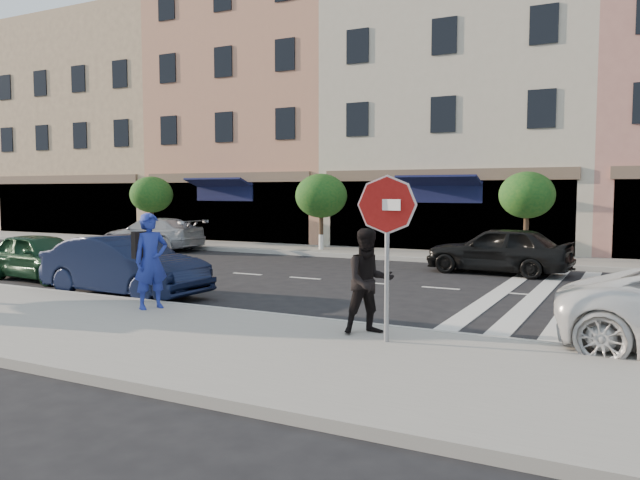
{
  "coord_description": "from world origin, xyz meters",
  "views": [
    {
      "loc": [
        6.59,
        -11.61,
        2.5
      ],
      "look_at": [
        0.1,
        0.88,
        1.4
      ],
      "focal_mm": 35.0,
      "sensor_mm": 36.0,
      "label": 1
    }
  ],
  "objects": [
    {
      "name": "building_west_far",
      "position": [
        -22.0,
        17.0,
        6.0
      ],
      "size": [
        12.0,
        9.0,
        12.0
      ],
      "primitive_type": "cube",
      "color": "#D2B286",
      "rests_on": "ground"
    },
    {
      "name": "street_tree_c",
      "position": [
        3.0,
        10.8,
        2.36
      ],
      "size": [
        1.9,
        1.9,
        3.04
      ],
      "color": "#473323",
      "rests_on": "sidewalk_far"
    },
    {
      "name": "car_near_mid",
      "position": [
        -4.37,
        -0.64,
        0.72
      ],
      "size": [
        4.41,
        1.67,
        1.43
      ],
      "primitive_type": "imported",
      "rotation": [
        0.0,
        0.0,
        1.53
      ],
      "color": "black",
      "rests_on": "ground"
    },
    {
      "name": "walker",
      "position": [
        2.61,
        -2.21,
        1.02
      ],
      "size": [
        1.07,
        1.06,
        1.75
      ],
      "primitive_type": "imported",
      "rotation": [
        0.0,
        0.0,
        0.73
      ],
      "color": "black",
      "rests_on": "sidewalk_near"
    },
    {
      "name": "street_tree_wa",
      "position": [
        -14.0,
        10.8,
        2.33
      ],
      "size": [
        2.0,
        2.0,
        3.05
      ],
      "color": "#473323",
      "rests_on": "sidewalk_far"
    },
    {
      "name": "sidewalk_near",
      "position": [
        0.0,
        -3.75,
        0.07
      ],
      "size": [
        60.0,
        4.5,
        0.15
      ],
      "primitive_type": "cube",
      "color": "gray",
      "rests_on": "ground"
    },
    {
      "name": "ground",
      "position": [
        0.0,
        0.0,
        0.0
      ],
      "size": [
        120.0,
        120.0,
        0.0
      ],
      "primitive_type": "plane",
      "color": "black",
      "rests_on": "ground"
    },
    {
      "name": "sidewalk_far",
      "position": [
        0.0,
        11.0,
        0.07
      ],
      "size": [
        60.0,
        3.0,
        0.15
      ],
      "primitive_type": "cube",
      "color": "gray",
      "rests_on": "ground"
    },
    {
      "name": "stop_sign",
      "position": [
        3.08,
        -2.62,
        2.04
      ],
      "size": [
        0.92,
        0.13,
        2.61
      ],
      "rotation": [
        0.0,
        0.0,
        -0.09
      ],
      "color": "gray",
      "rests_on": "sidewalk_near"
    },
    {
      "name": "street_tree_wb",
      "position": [
        -5.0,
        10.8,
        2.31
      ],
      "size": [
        2.1,
        2.1,
        3.06
      ],
      "color": "#473323",
      "rests_on": "sidewalk_far"
    },
    {
      "name": "car_near_left",
      "position": [
        -8.5,
        0.3,
        0.67
      ],
      "size": [
        4.04,
        1.91,
        1.34
      ],
      "primitive_type": "imported",
      "rotation": [
        0.0,
        0.0,
        1.48
      ],
      "color": "black",
      "rests_on": "ground"
    },
    {
      "name": "car_far_left",
      "position": [
        -11.96,
        8.57,
        0.69
      ],
      "size": [
        4.77,
        2.01,
        1.37
      ],
      "primitive_type": "imported",
      "rotation": [
        0.0,
        0.0,
        -1.55
      ],
      "color": "#9C9DA2",
      "rests_on": "ground"
    },
    {
      "name": "car_far_mid",
      "position": [
        2.72,
        7.6,
        0.73
      ],
      "size": [
        4.4,
        2.02,
        1.46
      ],
      "primitive_type": "imported",
      "rotation": [
        0.0,
        0.0,
        -1.64
      ],
      "color": "black",
      "rests_on": "ground"
    },
    {
      "name": "photographer",
      "position": [
        -2.13,
        -2.17,
        1.11
      ],
      "size": [
        0.71,
        0.83,
        1.92
      ],
      "primitive_type": "imported",
      "rotation": [
        0.0,
        0.0,
        1.15
      ],
      "color": "navy",
      "rests_on": "sidewalk_near"
    },
    {
      "name": "building_centre",
      "position": [
        -0.5,
        17.0,
        5.5
      ],
      "size": [
        11.0,
        9.0,
        11.0
      ],
      "primitive_type": "cube",
      "color": "beige",
      "rests_on": "ground"
    },
    {
      "name": "building_west_mid",
      "position": [
        -11.0,
        17.0,
        7.0
      ],
      "size": [
        10.0,
        9.0,
        14.0
      ],
      "primitive_type": "cube",
      "color": "tan",
      "rests_on": "ground"
    }
  ]
}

